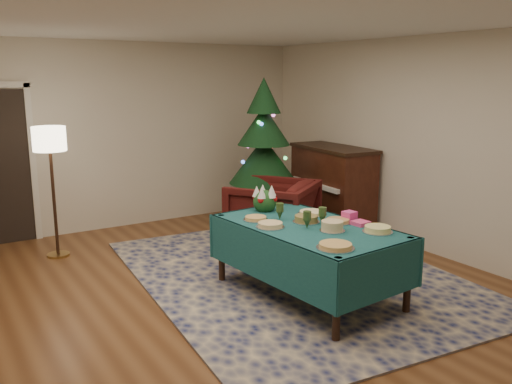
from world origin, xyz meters
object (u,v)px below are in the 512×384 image
armchair (273,212)px  floor_lamp (50,147)px  piano (332,189)px  gift_box (349,216)px  buffet_table (308,240)px  christmas_tree (264,164)px

armchair → floor_lamp: bearing=-62.1°
floor_lamp → piano: bearing=-12.2°
armchair → piano: bearing=163.0°
armchair → floor_lamp: 2.84m
gift_box → piano: bearing=54.1°
buffet_table → gift_box: size_ratio=16.82×
armchair → piano: (1.34, 0.43, 0.09)m
armchair → gift_box: bearing=52.4°
buffet_table → christmas_tree: christmas_tree is taller
christmas_tree → piano: 1.09m
piano → floor_lamp: bearing=167.8°
buffet_table → piano: piano is taller
buffet_table → gift_box: 0.51m
christmas_tree → piano: bearing=-22.9°
floor_lamp → piano: floor_lamp is taller
buffet_table → gift_box: (0.46, -0.08, 0.20)m
armchair → christmas_tree: (0.40, 0.83, 0.48)m
armchair → christmas_tree: 1.04m
christmas_tree → piano: christmas_tree is taller
buffet_table → christmas_tree: size_ratio=0.92×
piano → christmas_tree: bearing=157.1°
christmas_tree → floor_lamp: bearing=171.6°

